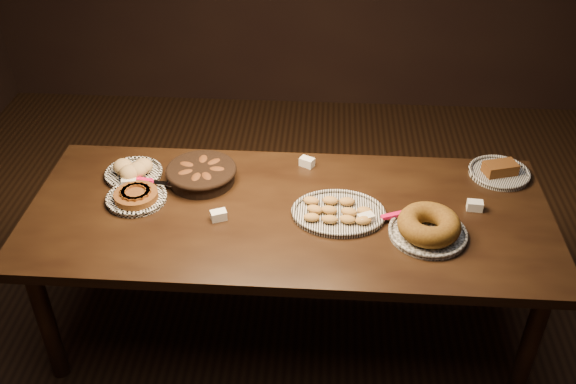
# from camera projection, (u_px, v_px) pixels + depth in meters

# --- Properties ---
(ground) EXTENTS (5.00, 5.00, 0.00)m
(ground) POSITION_uv_depth(u_px,v_px,m) (288.00, 324.00, 3.37)
(ground) COLOR black
(ground) RESTS_ON ground
(buffet_table) EXTENTS (2.40, 1.00, 0.75)m
(buffet_table) POSITION_uv_depth(u_px,v_px,m) (289.00, 223.00, 2.97)
(buffet_table) COLOR black
(buffet_table) RESTS_ON ground
(apple_tart_plate) EXTENTS (0.34, 0.29, 0.06)m
(apple_tart_plate) POSITION_uv_depth(u_px,v_px,m) (136.00, 196.00, 2.99)
(apple_tart_plate) COLOR white
(apple_tart_plate) RESTS_ON buffet_table
(madeleine_platter) EXTENTS (0.42, 0.34, 0.05)m
(madeleine_platter) POSITION_uv_depth(u_px,v_px,m) (338.00, 212.00, 2.89)
(madeleine_platter) COLOR black
(madeleine_platter) RESTS_ON buffet_table
(bundt_cake_plate) EXTENTS (0.38, 0.37, 0.11)m
(bundt_cake_plate) POSITION_uv_depth(u_px,v_px,m) (428.00, 227.00, 2.76)
(bundt_cake_plate) COLOR black
(bundt_cake_plate) RESTS_ON buffet_table
(croissant_basket) EXTENTS (0.40, 0.40, 0.09)m
(croissant_basket) POSITION_uv_depth(u_px,v_px,m) (201.00, 173.00, 3.10)
(croissant_basket) COLOR black
(croissant_basket) RESTS_ON buffet_table
(bread_roll_plate) EXTENTS (0.28, 0.28, 0.09)m
(bread_roll_plate) POSITION_uv_depth(u_px,v_px,m) (133.00, 171.00, 3.14)
(bread_roll_plate) COLOR white
(bread_roll_plate) RESTS_ON buffet_table
(loaf_plate) EXTENTS (0.30, 0.30, 0.07)m
(loaf_plate) POSITION_uv_depth(u_px,v_px,m) (499.00, 171.00, 3.16)
(loaf_plate) COLOR black
(loaf_plate) RESTS_ON buffet_table
(tent_cards) EXTENTS (1.70, 0.53, 0.04)m
(tent_cards) POSITION_uv_depth(u_px,v_px,m) (298.00, 196.00, 2.99)
(tent_cards) COLOR white
(tent_cards) RESTS_ON buffet_table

